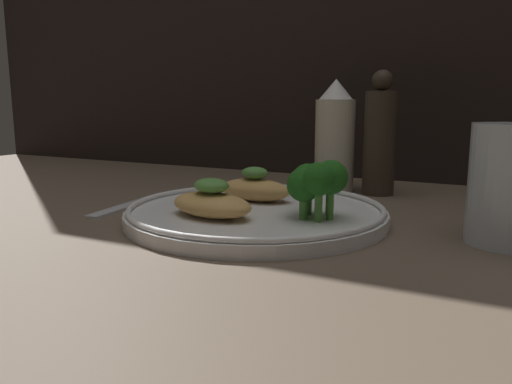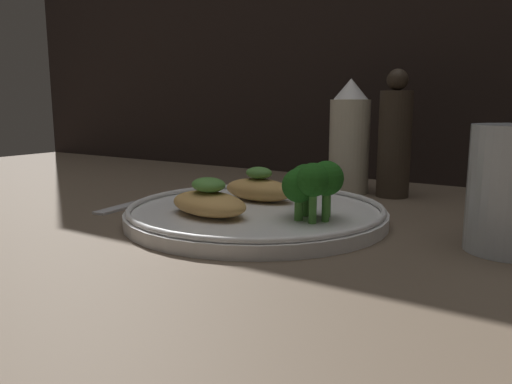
{
  "view_description": "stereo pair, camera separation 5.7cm",
  "coord_description": "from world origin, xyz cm",
  "px_view_note": "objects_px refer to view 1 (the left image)",
  "views": [
    {
      "loc": [
        25.43,
        -49.64,
        13.49
      ],
      "look_at": [
        0.0,
        0.0,
        3.4
      ],
      "focal_mm": 35.0,
      "sensor_mm": 36.0,
      "label": 1
    },
    {
      "loc": [
        30.33,
        -46.8,
        13.49
      ],
      "look_at": [
        0.0,
        0.0,
        3.4
      ],
      "focal_mm": 35.0,
      "sensor_mm": 36.0,
      "label": 2
    }
  ],
  "objects_px": {
    "plate": "(256,213)",
    "broccoli_bunch": "(316,182)",
    "drinking_glass": "(512,185)",
    "sauce_bottle": "(335,138)",
    "pepper_grinder": "(380,139)"
  },
  "relations": [
    {
      "from": "broccoli_bunch",
      "to": "sauce_bottle",
      "type": "bearing_deg",
      "value": 104.18
    },
    {
      "from": "plate",
      "to": "drinking_glass",
      "type": "xyz_separation_m",
      "value": [
        0.26,
        0.03,
        0.05
      ]
    },
    {
      "from": "plate",
      "to": "broccoli_bunch",
      "type": "relative_size",
      "value": 4.56
    },
    {
      "from": "pepper_grinder",
      "to": "drinking_glass",
      "type": "distance_m",
      "value": 0.27
    },
    {
      "from": "broccoli_bunch",
      "to": "pepper_grinder",
      "type": "relative_size",
      "value": 0.36
    },
    {
      "from": "plate",
      "to": "drinking_glass",
      "type": "height_order",
      "value": "drinking_glass"
    },
    {
      "from": "plate",
      "to": "sauce_bottle",
      "type": "xyz_separation_m",
      "value": [
        0.01,
        0.23,
        0.07
      ]
    },
    {
      "from": "broccoli_bunch",
      "to": "sauce_bottle",
      "type": "height_order",
      "value": "sauce_bottle"
    },
    {
      "from": "broccoli_bunch",
      "to": "drinking_glass",
      "type": "relative_size",
      "value": 0.56
    },
    {
      "from": "broccoli_bunch",
      "to": "sauce_bottle",
      "type": "distance_m",
      "value": 0.25
    },
    {
      "from": "plate",
      "to": "sauce_bottle",
      "type": "distance_m",
      "value": 0.24
    },
    {
      "from": "pepper_grinder",
      "to": "broccoli_bunch",
      "type": "bearing_deg",
      "value": -91.46
    },
    {
      "from": "plate",
      "to": "sauce_bottle",
      "type": "relative_size",
      "value": 1.76
    },
    {
      "from": "sauce_bottle",
      "to": "drinking_glass",
      "type": "relative_size",
      "value": 1.46
    },
    {
      "from": "pepper_grinder",
      "to": "drinking_glass",
      "type": "bearing_deg",
      "value": -49.78
    }
  ]
}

